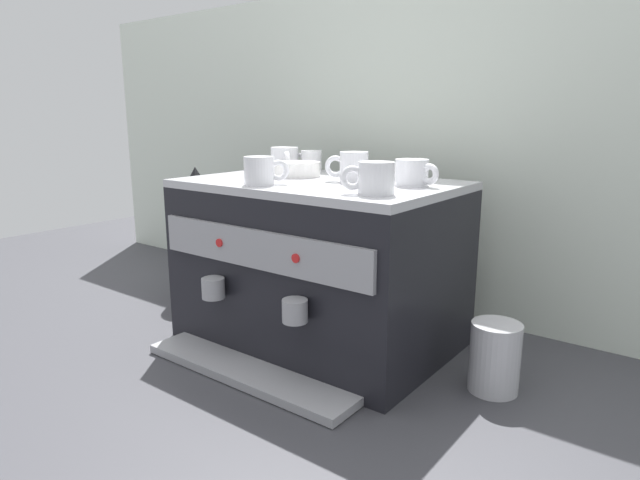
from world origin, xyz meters
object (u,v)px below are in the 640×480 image
ceramic_cup_4 (413,173)px  ceramic_cup_5 (374,178)px  espresso_machine (319,263)px  ceramic_cup_1 (352,167)px  ceramic_cup_2 (261,171)px  ceramic_bowl_0 (370,171)px  ceramic_bowl_1 (297,170)px  milk_pitcher (495,357)px  ceramic_cup_3 (310,161)px  coffee_grinder (198,233)px  ceramic_cup_0 (285,160)px

ceramic_cup_4 → ceramic_cup_5: ceramic_cup_5 is taller
espresso_machine → ceramic_cup_1: (0.08, 0.02, 0.26)m
ceramic_cup_2 → ceramic_cup_5: (0.30, 0.03, 0.00)m
ceramic_bowl_0 → espresso_machine: bearing=-116.1°
ceramic_cup_5 → ceramic_bowl_1: bearing=154.3°
ceramic_bowl_1 → milk_pitcher: bearing=-3.2°
ceramic_cup_4 → ceramic_cup_5: size_ratio=1.08×
ceramic_cup_3 → ceramic_bowl_1: bearing=-67.9°
milk_pitcher → ceramic_bowl_0: bearing=163.0°
ceramic_cup_4 → ceramic_cup_5: 0.18m
milk_pitcher → ceramic_bowl_1: bearing=176.8°
espresso_machine → ceramic_cup_2: bearing=-112.0°
espresso_machine → ceramic_cup_2: ceramic_cup_2 is taller
milk_pitcher → espresso_machine: bearing=-178.6°
coffee_grinder → milk_pitcher: size_ratio=2.76×
espresso_machine → ceramic_cup_5: bearing=-27.2°
espresso_machine → ceramic_bowl_1: 0.26m
ceramic_cup_3 → ceramic_bowl_1: (0.05, -0.11, -0.01)m
ceramic_cup_5 → ceramic_cup_2: bearing=-175.1°
espresso_machine → ceramic_cup_1: bearing=16.2°
ceramic_bowl_1 → ceramic_cup_3: bearing=112.1°
ceramic_cup_5 → ceramic_bowl_0: 0.31m
ceramic_cup_1 → ceramic_bowl_0: ceramic_cup_1 is taller
ceramic_cup_5 → coffee_grinder: ceramic_cup_5 is taller
ceramic_bowl_0 → coffee_grinder: size_ratio=0.26×
ceramic_bowl_0 → coffee_grinder: bearing=-172.9°
ceramic_cup_4 → ceramic_bowl_0: (-0.17, 0.08, -0.01)m
ceramic_cup_1 → ceramic_cup_4: bearing=11.2°
ceramic_cup_4 → ceramic_cup_1: bearing=-168.8°
ceramic_bowl_0 → milk_pitcher: ceramic_bowl_0 is taller
espresso_machine → coffee_grinder: 0.55m
espresso_machine → ceramic_cup_2: size_ratio=7.26×
ceramic_cup_0 → ceramic_bowl_1: 0.13m
ceramic_cup_5 → ceramic_cup_3: bearing=144.4°
espresso_machine → ceramic_cup_5: (0.24, -0.12, 0.25)m
ceramic_cup_1 → ceramic_cup_3: (-0.24, 0.13, -0.01)m
coffee_grinder → ceramic_cup_3: bearing=14.0°
espresso_machine → ceramic_bowl_0: size_ratio=6.02×
ceramic_cup_1 → ceramic_cup_3: 0.27m
ceramic_cup_1 → milk_pitcher: 0.55m
ceramic_cup_4 → coffee_grinder: 0.83m
milk_pitcher → coffee_grinder: bearing=177.3°
espresso_machine → ceramic_cup_3: bearing=134.1°
ceramic_cup_3 → ceramic_cup_5: ceramic_cup_5 is taller
ceramic_cup_4 → milk_pitcher: ceramic_cup_4 is taller
ceramic_cup_2 → ceramic_bowl_1: bearing=103.7°
ceramic_bowl_1 → milk_pitcher: size_ratio=0.79×
ceramic_cup_3 → ceramic_cup_0: bearing=-146.8°
espresso_machine → ceramic_bowl_1: size_ratio=5.48×
ceramic_cup_0 → milk_pitcher: ceramic_cup_0 is taller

